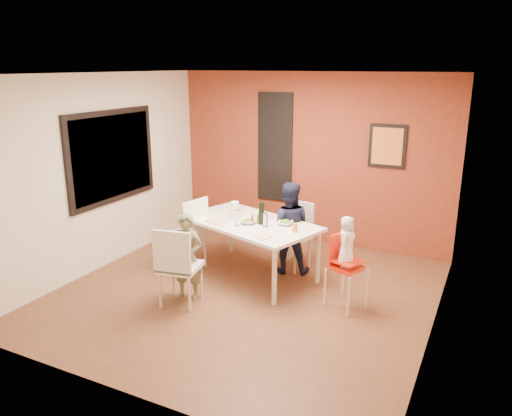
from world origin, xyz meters
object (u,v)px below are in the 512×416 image
at_px(chair_near, 177,263).
at_px(chair_left, 189,230).
at_px(toddler, 347,241).
at_px(dining_table, 250,227).
at_px(wine_bottle, 261,214).
at_px(child_far, 288,228).
at_px(child_near, 187,257).
at_px(high_chair, 344,264).
at_px(chair_far, 296,231).
at_px(paper_towel_roll, 235,210).

height_order(chair_near, chair_left, chair_left).
distance_m(chair_left, toddler, 2.30).
height_order(dining_table, chair_left, chair_left).
xyz_separation_m(dining_table, wine_bottle, (0.19, -0.02, 0.21)).
height_order(chair_left, child_far, child_far).
xyz_separation_m(chair_near, child_near, (-0.02, 0.25, -0.01)).
bearing_deg(child_far, child_near, 39.80).
bearing_deg(child_near, high_chair, 7.98).
bearing_deg(toddler, dining_table, 75.06).
bearing_deg(chair_far, toddler, -29.69).
xyz_separation_m(child_far, toddler, (1.02, -0.68, 0.19)).
relative_size(toddler, paper_towel_roll, 2.49).
xyz_separation_m(dining_table, toddler, (1.43, -0.34, 0.13)).
distance_m(chair_left, child_far, 1.38).
bearing_deg(chair_left, child_far, 124.32).
distance_m(chair_far, paper_towel_roll, 0.95).
distance_m(high_chair, toddler, 0.29).
relative_size(child_near, child_far, 0.84).
height_order(dining_table, chair_far, chair_far).
bearing_deg(wine_bottle, chair_far, 67.48).
xyz_separation_m(chair_near, high_chair, (1.76, 0.89, -0.02)).
bearing_deg(dining_table, toddler, -13.37).
relative_size(child_near, paper_towel_roll, 4.48).
distance_m(dining_table, chair_far, 0.75).
bearing_deg(chair_far, dining_table, -113.79).
bearing_deg(chair_near, wine_bottle, -125.00).
bearing_deg(chair_near, paper_towel_roll, -105.77).
bearing_deg(paper_towel_roll, chair_left, -159.68).
bearing_deg(child_far, chair_far, -113.80).
distance_m(chair_left, child_near, 0.91).
distance_m(dining_table, child_far, 0.54).
bearing_deg(high_chair, chair_near, 137.79).
relative_size(chair_near, chair_left, 0.96).
distance_m(dining_table, toddler, 1.48).
relative_size(chair_far, child_near, 0.86).
distance_m(child_near, toddler, 1.93).
bearing_deg(dining_table, paper_towel_roll, 173.78).
bearing_deg(child_near, wine_bottle, 47.95).
bearing_deg(dining_table, chair_left, -166.83).
xyz_separation_m(toddler, wine_bottle, (-1.25, 0.32, 0.08)).
bearing_deg(dining_table, high_chair, -12.97).
xyz_separation_m(chair_left, child_far, (1.26, 0.54, 0.07)).
bearing_deg(paper_towel_roll, chair_far, 39.36).
bearing_deg(chair_left, paper_towel_roll, 121.57).
relative_size(chair_far, high_chair, 1.05).
distance_m(chair_near, wine_bottle, 1.35).
relative_size(chair_near, toddler, 1.64).
height_order(child_far, toddler, child_far).
distance_m(child_near, child_far, 1.53).
xyz_separation_m(chair_near, toddler, (1.78, 0.87, 0.28)).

